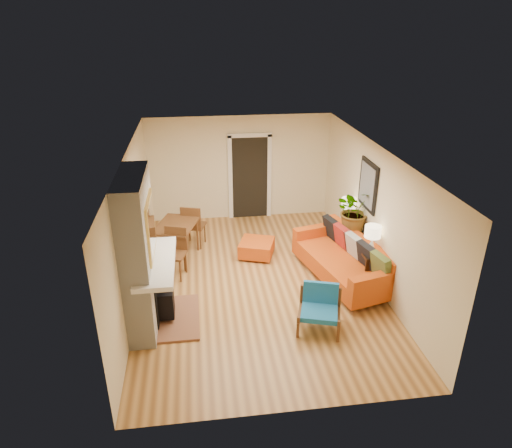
# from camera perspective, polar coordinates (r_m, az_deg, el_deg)

# --- Properties ---
(room_shell) EXTENTS (6.50, 6.50, 6.50)m
(room_shell) POSITION_cam_1_polar(r_m,az_deg,el_deg) (10.91, 1.44, 5.86)
(room_shell) COLOR tan
(room_shell) RESTS_ON ground
(fireplace) EXTENTS (1.09, 1.68, 2.60)m
(fireplace) POSITION_cam_1_polar(r_m,az_deg,el_deg) (7.50, -14.11, -3.98)
(fireplace) COLOR white
(fireplace) RESTS_ON ground
(sofa) EXTENTS (1.54, 2.52, 0.93)m
(sofa) POSITION_cam_1_polar(r_m,az_deg,el_deg) (9.10, 11.18, -4.34)
(sofa) COLOR silver
(sofa) RESTS_ON ground
(ottoman) EXTENTS (0.87, 0.87, 0.35)m
(ottoman) POSITION_cam_1_polar(r_m,az_deg,el_deg) (9.81, 0.08, -2.96)
(ottoman) COLOR silver
(ottoman) RESTS_ON ground
(blue_chair) EXTENTS (0.85, 0.84, 0.71)m
(blue_chair) POSITION_cam_1_polar(r_m,az_deg,el_deg) (7.70, 7.98, -10.03)
(blue_chair) COLOR brown
(blue_chair) RESTS_ON ground
(dining_table) EXTENTS (1.16, 1.89, 0.99)m
(dining_table) POSITION_cam_1_polar(r_m,az_deg,el_deg) (9.60, -9.45, -0.94)
(dining_table) COLOR brown
(dining_table) RESTS_ON ground
(console_table) EXTENTS (0.34, 1.85, 0.72)m
(console_table) POSITION_cam_1_polar(r_m,az_deg,el_deg) (9.37, 12.62, -2.39)
(console_table) COLOR black
(console_table) RESTS_ON ground
(lamp_near) EXTENTS (0.30, 0.30, 0.54)m
(lamp_near) POSITION_cam_1_polar(r_m,az_deg,el_deg) (8.61, 14.35, -1.46)
(lamp_near) COLOR white
(lamp_near) RESTS_ON console_table
(lamp_far) EXTENTS (0.30, 0.30, 0.54)m
(lamp_far) POSITION_cam_1_polar(r_m,az_deg,el_deg) (9.81, 11.46, 2.07)
(lamp_far) COLOR white
(lamp_far) RESTS_ON console_table
(houseplant) EXTENTS (0.96, 0.87, 0.91)m
(houseplant) POSITION_cam_1_polar(r_m,az_deg,el_deg) (9.37, 12.31, 1.70)
(houseplant) COLOR #1E5919
(houseplant) RESTS_ON console_table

